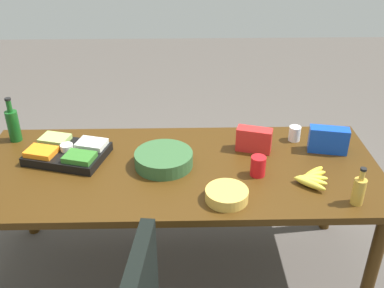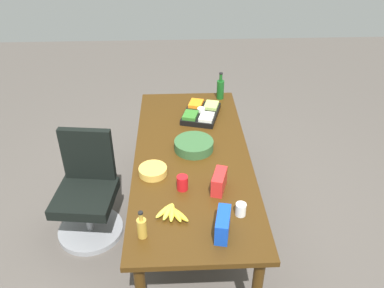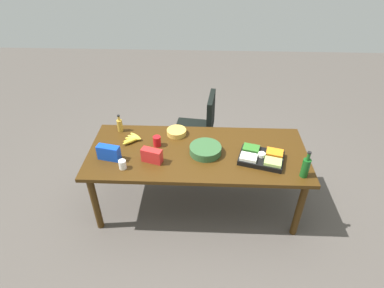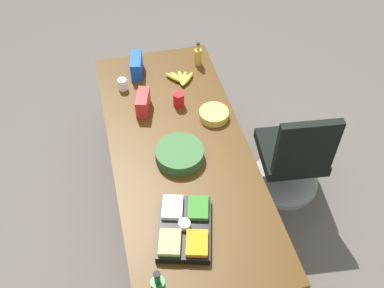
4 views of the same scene
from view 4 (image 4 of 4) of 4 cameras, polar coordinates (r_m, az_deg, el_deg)
ground_plane at (r=3.61m, az=-1.33°, el=-8.57°), size 10.00×10.00×0.00m
conference_table at (r=3.07m, az=-1.55°, el=-1.55°), size 2.22×0.92×0.75m
office_chair at (r=3.55m, az=12.61°, el=-2.13°), size 0.56×0.56×0.93m
salad_bowl at (r=2.93m, az=-1.60°, el=-1.29°), size 0.40×0.40×0.08m
veggie_tray at (r=2.60m, az=-0.98°, el=-10.59°), size 0.49×0.40×0.09m
banana_bunch at (r=3.50m, az=-1.45°, el=8.38°), size 0.19×0.23×0.04m
chip_bag_red at (r=3.25m, az=-6.27°, el=5.29°), size 0.21×0.13×0.14m
dressing_bottle at (r=3.64m, az=0.77°, el=11.14°), size 0.07×0.07×0.20m
chip_bowl at (r=3.20m, az=2.80°, el=3.79°), size 0.26×0.26×0.06m
red_solo_cup at (r=3.27m, az=-1.71°, el=5.68°), size 0.08×0.08×0.11m
chip_bag_blue at (r=3.57m, az=-7.08°, el=9.88°), size 0.23×0.12×0.15m
paper_cup at (r=3.46m, az=-8.86°, el=7.52°), size 0.08×0.08×0.09m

